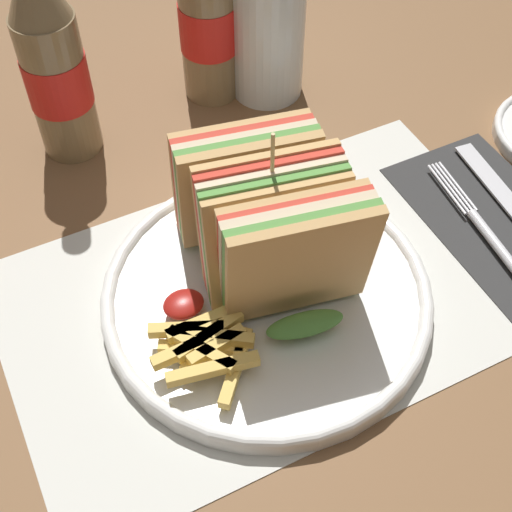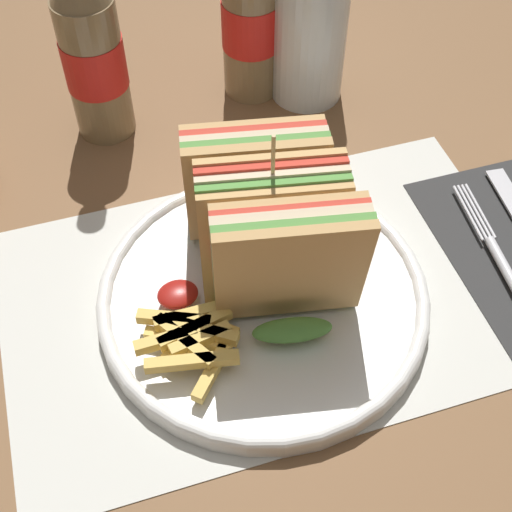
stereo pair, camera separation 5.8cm
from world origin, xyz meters
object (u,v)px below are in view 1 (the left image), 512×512
object	(u,v)px
coke_bottle_near	(52,61)
coke_bottle_far	(207,7)
club_sandwich	(270,224)
glass_near	(268,36)
fork	(492,239)
plate_main	(267,295)

from	to	relation	value
coke_bottle_near	coke_bottle_far	size ratio (longest dim) A/B	1.00
club_sandwich	coke_bottle_near	distance (m)	0.27
coke_bottle_far	glass_near	size ratio (longest dim) A/B	1.77
glass_near	fork	bearing A→B (deg)	-74.94
club_sandwich	glass_near	bearing A→B (deg)	63.34
club_sandwich	coke_bottle_far	size ratio (longest dim) A/B	0.73
plate_main	club_sandwich	distance (m)	0.07
fork	coke_bottle_near	world-z (taller)	coke_bottle_near
plate_main	glass_near	distance (m)	0.29
coke_bottle_near	coke_bottle_far	bearing A→B (deg)	6.07
coke_bottle_far	fork	bearing A→B (deg)	-67.06
club_sandwich	glass_near	size ratio (longest dim) A/B	1.29
coke_bottle_near	fork	bearing A→B (deg)	-45.14
club_sandwich	glass_near	world-z (taller)	club_sandwich
coke_bottle_far	glass_near	bearing A→B (deg)	-23.99
plate_main	coke_bottle_far	bearing A→B (deg)	74.80
plate_main	fork	size ratio (longest dim) A/B	1.61
plate_main	glass_near	bearing A→B (deg)	62.87
coke_bottle_near	glass_near	distance (m)	0.22
fork	coke_bottle_near	xyz separation A→B (m)	(-0.30, 0.30, 0.09)
fork	glass_near	size ratio (longest dim) A/B	1.28
fork	coke_bottle_far	distance (m)	0.35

